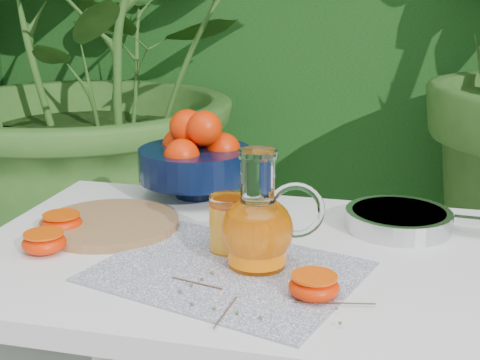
% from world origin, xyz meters
% --- Properties ---
extents(potted_plant_left, '(2.71, 2.71, 1.94)m').
position_xyz_m(potted_plant_left, '(-0.87, 1.10, 0.97)').
color(potted_plant_left, '#316221').
rests_on(potted_plant_left, ground).
extents(white_table, '(1.00, 0.70, 0.75)m').
position_xyz_m(white_table, '(-0.02, -0.09, 0.67)').
color(white_table, white).
rests_on(white_table, ground).
extents(placemat, '(0.51, 0.44, 0.00)m').
position_xyz_m(placemat, '(-0.02, -0.19, 0.75)').
color(placemat, '#0D134D').
rests_on(placemat, white_table).
extents(cutting_board, '(0.32, 0.32, 0.02)m').
position_xyz_m(cutting_board, '(-0.30, -0.04, 0.76)').
color(cutting_board, olive).
rests_on(cutting_board, white_table).
extents(fruit_bowl, '(0.30, 0.30, 0.21)m').
position_xyz_m(fruit_bowl, '(-0.20, 0.21, 0.84)').
color(fruit_bowl, black).
rests_on(fruit_bowl, white_table).
extents(juice_pitcher, '(0.19, 0.14, 0.21)m').
position_xyz_m(juice_pitcher, '(0.03, -0.16, 0.83)').
color(juice_pitcher, white).
rests_on(juice_pitcher, white_table).
extents(juice_tumbler, '(0.08, 0.08, 0.10)m').
position_xyz_m(juice_tumbler, '(-0.04, -0.10, 0.80)').
color(juice_tumbler, white).
rests_on(juice_tumbler, white_table).
extents(saute_pan, '(0.38, 0.23, 0.04)m').
position_xyz_m(saute_pan, '(0.27, 0.10, 0.77)').
color(saute_pan, silver).
rests_on(saute_pan, white_table).
extents(orange_halves, '(0.61, 0.25, 0.04)m').
position_xyz_m(orange_halves, '(-0.20, -0.18, 0.77)').
color(orange_halves, '#FC3802').
rests_on(orange_halves, white_table).
extents(thyme_sprigs, '(0.34, 0.19, 0.01)m').
position_xyz_m(thyme_sprigs, '(0.05, -0.29, 0.76)').
color(thyme_sprigs, '#533525').
rests_on(thyme_sprigs, white_table).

